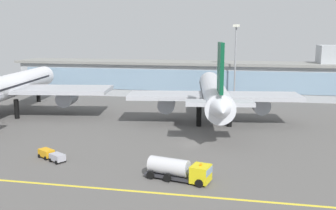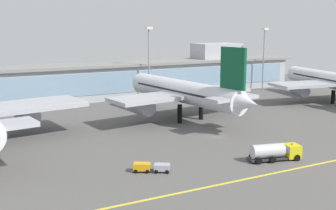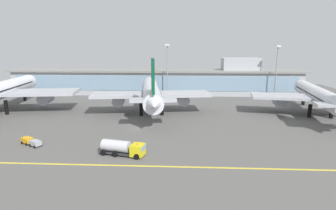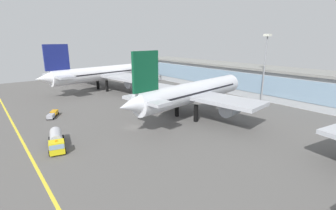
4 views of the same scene
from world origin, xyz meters
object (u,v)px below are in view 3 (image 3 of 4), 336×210
Objects in this scene: airliner_far_right at (319,96)px; apron_light_mast_west at (277,64)px; baggage_tug_near at (31,141)px; apron_light_mast_centre at (167,63)px; airliner_near_right at (151,93)px; fuel_tanker_truck at (124,148)px.

apron_light_mast_west reaches higher than airliner_far_right.
baggage_tug_near is at bearing -140.69° from apron_light_mast_west.
apron_light_mast_centre is at bearing 68.66° from airliner_far_right.
apron_light_mast_centre is at bearing -15.68° from airliner_near_right.
apron_light_mast_centre reaches higher than fuel_tanker_truck.
apron_light_mast_centre is (-47.77, 27.76, 8.44)m from airliner_far_right.
airliner_far_right reaches higher than baggage_tug_near.
airliner_far_right is 29.20m from apron_light_mast_west.
airliner_far_right is at bearing -81.75° from apron_light_mast_west.
airliner_near_right is at bearing -97.03° from baggage_tug_near.
airliner_near_right is 55.22m from apron_light_mast_west.
apron_light_mast_west is 0.98× the size of apron_light_mast_centre.
airliner_near_right is 38.06m from baggage_tug_near.
apron_light_mast_west is at bearing 64.72° from fuel_tanker_truck.
apron_light_mast_centre is (5.15, 61.89, 12.95)m from fuel_tanker_truck.
apron_light_mast_west is 43.75m from apron_light_mast_centre.
apron_light_mast_centre is (3.60, 27.40, 7.88)m from airliner_near_right.
apron_light_mast_west reaches higher than airliner_near_right.
fuel_tanker_truck is 0.44× the size of apron_light_mast_west.
airliner_near_right is at bearing 100.47° from fuel_tanker_truck.
apron_light_mast_west reaches higher than baggage_tug_near.
airliner_far_right is 2.28× the size of apron_light_mast_west.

